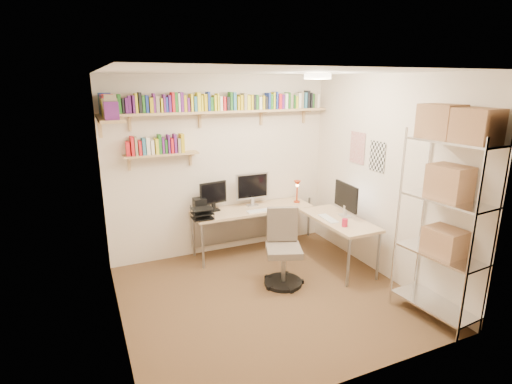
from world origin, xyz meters
The scene contains 6 objects.
ground centered at (0.00, 0.00, 0.00)m, with size 3.20×3.20×0.00m, color #4E3721.
room_shell centered at (0.00, 0.00, 1.55)m, with size 3.24×3.04×2.52m.
wall_shelves centered at (-0.43, 1.30, 2.03)m, with size 3.12×1.09×0.79m.
corner_desk centered at (0.47, 0.99, 0.66)m, with size 2.05×1.73×1.16m.
office_chair centered at (0.32, 0.23, 0.39)m, with size 0.53×0.54×0.93m.
wire_rack centered at (1.42, -1.10, 1.52)m, with size 0.49×0.88×2.20m.
Camera 1 is at (-1.81, -3.73, 2.40)m, focal length 28.00 mm.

